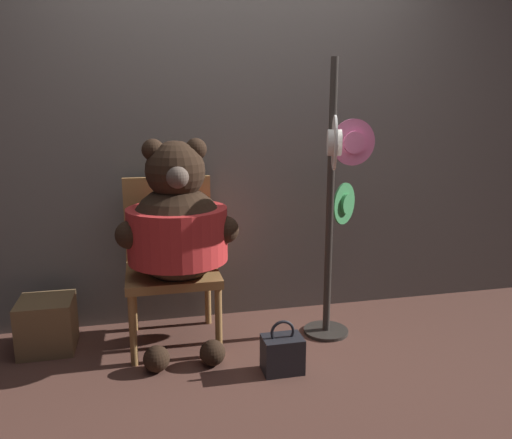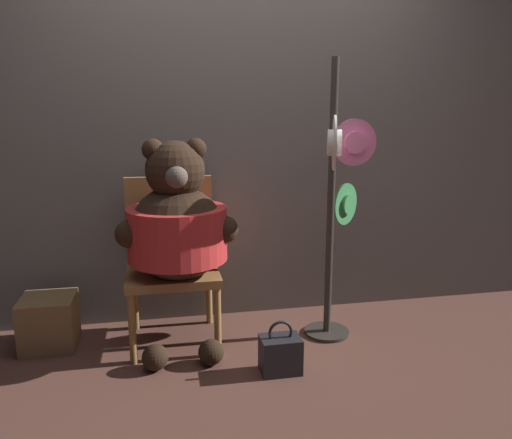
{
  "view_description": "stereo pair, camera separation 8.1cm",
  "coord_description": "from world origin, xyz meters",
  "views": [
    {
      "loc": [
        -0.59,
        -2.65,
        1.37
      ],
      "look_at": [
        0.04,
        0.1,
        0.75
      ],
      "focal_mm": 35.0,
      "sensor_mm": 36.0,
      "label": 1
    },
    {
      "loc": [
        -0.51,
        -2.67,
        1.37
      ],
      "look_at": [
        0.04,
        0.1,
        0.75
      ],
      "focal_mm": 35.0,
      "sensor_mm": 36.0,
      "label": 2
    }
  ],
  "objects": [
    {
      "name": "ground_plane",
      "position": [
        0.0,
        0.0,
        0.0
      ],
      "size": [
        14.0,
        14.0,
        0.0
      ],
      "primitive_type": "plane",
      "color": "brown"
    },
    {
      "name": "wall_back",
      "position": [
        0.0,
        0.58,
        1.19
      ],
      "size": [
        8.0,
        0.1,
        2.38
      ],
      "color": "#66605B",
      "rests_on": "ground_plane"
    },
    {
      "name": "chair",
      "position": [
        -0.44,
        0.27,
        0.52
      ],
      "size": [
        0.53,
        0.52,
        0.97
      ],
      "color": "#9E703D",
      "rests_on": "ground_plane"
    },
    {
      "name": "teddy_bear",
      "position": [
        -0.41,
        0.09,
        0.73
      ],
      "size": [
        0.68,
        0.6,
        1.22
      ],
      "color": "black",
      "rests_on": "ground_plane"
    },
    {
      "name": "hat_display_rack",
      "position": [
        0.53,
        0.07,
        0.85
      ],
      "size": [
        0.41,
        0.5,
        1.66
      ],
      "color": "#332D28",
      "rests_on": "ground_plane"
    },
    {
      "name": "handbag_on_ground",
      "position": [
        0.1,
        -0.3,
        0.1
      ],
      "size": [
        0.21,
        0.15,
        0.29
      ],
      "color": "#232328",
      "rests_on": "ground_plane"
    },
    {
      "name": "wooden_crate",
      "position": [
        -1.17,
        0.26,
        0.15
      ],
      "size": [
        0.3,
        0.3,
        0.3
      ],
      "color": "brown",
      "rests_on": "ground_plane"
    }
  ]
}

